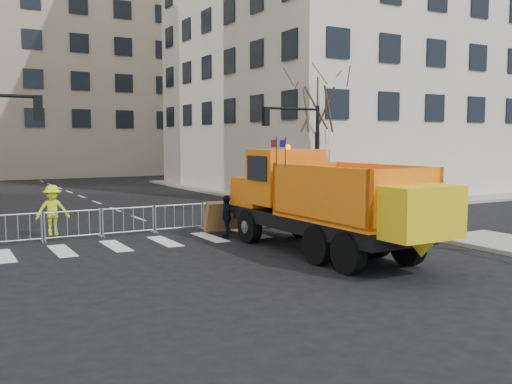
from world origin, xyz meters
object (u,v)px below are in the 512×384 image
cop_b (250,208)px  worker (52,210)px  plow_truck (326,199)px  cop_a (240,208)px  newspaper_box (233,207)px  cop_c (227,217)px

cop_b → worker: (-7.10, 2.35, 0.09)m
cop_b → plow_truck: bearing=85.4°
cop_a → cop_b: cop_b is taller
plow_truck → newspaper_box: (0.59, 7.66, -1.10)m
plow_truck → worker: size_ratio=5.61×
cop_a → cop_b: bearing=74.9°
cop_c → cop_a: bearing=159.5°
plow_truck → cop_b: size_ratio=5.29×
plow_truck → newspaper_box: plow_truck is taller
plow_truck → newspaper_box: 7.76m
cop_a → cop_c: cop_a is taller
plow_truck → cop_b: (-0.04, 4.99, -0.81)m
cop_c → worker: worker is taller
cop_c → newspaper_box: size_ratio=1.46×
plow_truck → worker: bearing=43.7°
plow_truck → cop_c: bearing=17.1°
cop_a → newspaper_box: bearing=-111.6°
cop_a → newspaper_box: size_ratio=1.56×
cop_c → newspaper_box: bearing=168.2°
cop_c → newspaper_box: 3.84m
cop_c → worker: (-5.75, 2.97, 0.28)m
plow_truck → cop_b: bearing=-0.1°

